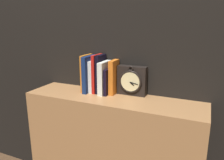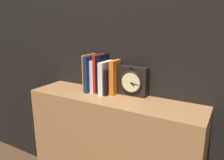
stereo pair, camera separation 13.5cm
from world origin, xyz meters
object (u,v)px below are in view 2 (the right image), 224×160
Objects in this scene: book_slot4_black at (103,74)px; book_slot5_white at (106,77)px; book_slot2_white at (96,76)px; book_slot7_orange at (115,77)px; clock at (133,81)px; book_slot6_black at (110,81)px; book_slot1_navy at (92,73)px; book_slot0_orange at (89,72)px; book_slot3_red at (99,73)px.

book_slot4_black reaches higher than book_slot5_white.
book_slot2_white is 0.96× the size of book_slot7_orange.
clock is 0.12m from book_slot7_orange.
book_slot7_orange is at bearing 25.52° from book_slot6_black.
book_slot4_black is at bearing 12.20° from book_slot1_navy.
book_slot5_white is (0.11, 0.00, -0.02)m from book_slot1_navy.
book_slot0_orange is 0.10m from book_slot4_black.
clock is 0.79× the size of book_slot0_orange.
book_slot5_white reaches higher than book_slot6_black.
clock is 0.92× the size of book_slot5_white.
book_slot6_black is at bearing 3.11° from book_slot1_navy.
book_slot2_white is 0.09m from book_slot5_white.
book_slot3_red is 0.10m from book_slot6_black.
book_slot4_black reaches higher than book_slot1_navy.
book_slot4_black is at bearing -172.52° from clock.
book_slot6_black is 0.76× the size of book_slot7_orange.
clock is at bearing 7.48° from book_slot4_black.
book_slot3_red is 1.50× the size of book_slot6_black.
book_slot4_black is 0.04m from book_slot5_white.
clock is 0.77× the size of book_slot3_red.
book_slot5_white is at bearing -161.96° from book_slot7_orange.
book_slot5_white is (0.04, -0.01, -0.02)m from book_slot4_black.
book_slot0_orange is at bearing -174.82° from book_slot3_red.
book_slot5_white is (0.14, -0.00, -0.02)m from book_slot0_orange.
book_slot0_orange reaches higher than book_slot1_navy.
book_slot0_orange is at bearing 164.83° from book_slot1_navy.
book_slot0_orange is 0.98× the size of book_slot3_red.
book_slot7_orange reaches higher than book_slot5_white.
book_slot6_black is at bearing -154.48° from book_slot7_orange.
book_slot1_navy reaches higher than clock.
book_slot6_black is (-0.15, -0.04, -0.01)m from clock.
book_slot2_white is at bearing 26.11° from book_slot1_navy.
book_slot2_white is at bearing -176.63° from book_slot4_black.
book_slot7_orange is (0.12, 0.01, -0.02)m from book_slot3_red.
book_slot6_black is 0.04m from book_slot7_orange.
book_slot2_white is at bearing 178.85° from book_slot3_red.
book_slot0_orange is at bearing -175.72° from book_slot7_orange.
book_slot6_black is at bearing -3.12° from book_slot2_white.
book_slot0_orange is at bearing 178.21° from book_slot5_white.
book_slot3_red is at bearing 169.46° from book_slot5_white.
book_slot7_orange is at bearing 4.28° from book_slot0_orange.
book_slot7_orange is at bearing 2.63° from book_slot4_black.
book_slot4_black is (-0.21, -0.03, 0.03)m from clock.
book_slot2_white is 0.05m from book_slot4_black.
book_slot0_orange is 1.02× the size of book_slot1_navy.
book_slot4_black reaches higher than book_slot7_orange.
book_slot0_orange is 0.08m from book_slot3_red.
clock is 0.78× the size of book_slot4_black.
book_slot6_black is (0.14, 0.01, -0.04)m from book_slot1_navy.
clock is 0.15m from book_slot6_black.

